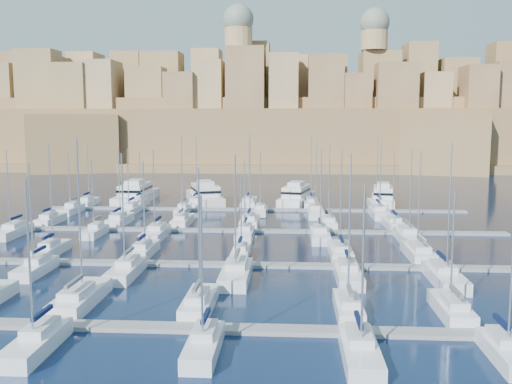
# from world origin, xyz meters

# --- Properties ---
(ground) EXTENTS (600.00, 600.00, 0.00)m
(ground) POSITION_xyz_m (0.00, 0.00, 0.00)
(ground) COLOR black
(ground) RESTS_ON ground
(pontoon_near) EXTENTS (84.00, 2.00, 0.40)m
(pontoon_near) POSITION_xyz_m (0.00, -34.00, 0.20)
(pontoon_near) COLOR slate
(pontoon_near) RESTS_ON ground
(pontoon_mid_near) EXTENTS (84.00, 2.00, 0.40)m
(pontoon_mid_near) POSITION_xyz_m (0.00, -12.00, 0.20)
(pontoon_mid_near) COLOR slate
(pontoon_mid_near) RESTS_ON ground
(pontoon_mid_far) EXTENTS (84.00, 2.00, 0.40)m
(pontoon_mid_far) POSITION_xyz_m (0.00, 10.00, 0.20)
(pontoon_mid_far) COLOR slate
(pontoon_mid_far) RESTS_ON ground
(pontoon_far) EXTENTS (84.00, 2.00, 0.40)m
(pontoon_far) POSITION_xyz_m (0.00, 32.00, 0.20)
(pontoon_far) COLOR slate
(pontoon_far) RESTS_ON ground
(sailboat_2) EXTENTS (3.09, 10.29, 16.84)m
(sailboat_2) POSITION_xyz_m (-13.21, -27.98, 0.78)
(sailboat_2) COLOR silver
(sailboat_2) RESTS_ON ground
(sailboat_3) EXTENTS (2.66, 8.88, 13.97)m
(sailboat_3) POSITION_xyz_m (-1.26, -28.67, 0.74)
(sailboat_3) COLOR silver
(sailboat_3) RESTS_ON ground
(sailboat_4) EXTENTS (2.41, 8.02, 12.03)m
(sailboat_4) POSITION_xyz_m (12.97, -29.09, 0.72)
(sailboat_4) COLOR silver
(sailboat_4) RESTS_ON ground
(sailboat_5) EXTENTS (2.55, 8.51, 11.94)m
(sailboat_5) POSITION_xyz_m (22.56, -28.86, 0.72)
(sailboat_5) COLOR silver
(sailboat_5) RESTS_ON ground
(sailboat_8) EXTENTS (2.61, 8.70, 14.03)m
(sailboat_8) POSITION_xyz_m (-12.50, -39.24, 0.74)
(sailboat_8) COLOR silver
(sailboat_8) RESTS_ON ground
(sailboat_9) EXTENTS (2.42, 8.07, 12.92)m
(sailboat_9) POSITION_xyz_m (0.77, -38.93, 0.73)
(sailboat_9) COLOR silver
(sailboat_9) RESTS_ON ground
(sailboat_10) EXTENTS (2.68, 8.92, 13.85)m
(sailboat_10) POSITION_xyz_m (12.84, -39.35, 0.74)
(sailboat_10) COLOR silver
(sailboat_10) RESTS_ON ground
(sailboat_11) EXTENTS (2.27, 7.57, 11.08)m
(sailboat_11) POSITION_xyz_m (23.87, -38.69, 0.71)
(sailboat_11) COLOR silver
(sailboat_11) RESTS_ON ground
(sailboat_13) EXTENTS (2.37, 7.91, 12.30)m
(sailboat_13) POSITION_xyz_m (-25.02, -7.15, 0.72)
(sailboat_13) COLOR silver
(sailboat_13) RESTS_ON ground
(sailboat_14) EXTENTS (2.49, 8.31, 13.07)m
(sailboat_14) POSITION_xyz_m (-12.31, -6.95, 0.73)
(sailboat_14) COLOR silver
(sailboat_14) RESTS_ON ground
(sailboat_15) EXTENTS (2.22, 7.39, 11.29)m
(sailboat_15) POSITION_xyz_m (0.90, -7.40, 0.71)
(sailboat_15) COLOR silver
(sailboat_15) RESTS_ON ground
(sailboat_16) EXTENTS (2.84, 9.47, 14.50)m
(sailboat_16) POSITION_xyz_m (14.11, -6.38, 0.75)
(sailboat_16) COLOR silver
(sailboat_16) RESTS_ON ground
(sailboat_17) EXTENTS (2.95, 9.84, 14.48)m
(sailboat_17) POSITION_xyz_m (24.40, -6.20, 0.75)
(sailboat_17) COLOR silver
(sailboat_17) RESTS_ON ground
(sailboat_19) EXTENTS (2.48, 8.27, 13.53)m
(sailboat_19) POSITION_xyz_m (-22.75, -17.03, 0.73)
(sailboat_19) COLOR silver
(sailboat_19) RESTS_ON ground
(sailboat_20) EXTENTS (2.73, 9.08, 14.76)m
(sailboat_20) POSITION_xyz_m (-11.70, -17.43, 0.75)
(sailboat_20) COLOR silver
(sailboat_20) RESTS_ON ground
(sailboat_21) EXTENTS (3.14, 10.46, 14.69)m
(sailboat_21) POSITION_xyz_m (1.30, -18.10, 0.76)
(sailboat_21) COLOR silver
(sailboat_21) RESTS_ON ground
(sailboat_22) EXTENTS (2.80, 9.34, 14.83)m
(sailboat_22) POSITION_xyz_m (14.07, -17.55, 0.75)
(sailboat_22) COLOR silver
(sailboat_22) RESTS_ON ground
(sailboat_23) EXTENTS (3.04, 10.13, 16.03)m
(sailboat_23) POSITION_xyz_m (24.78, -17.94, 0.77)
(sailboat_23) COLOR silver
(sailboat_23) RESTS_ON ground
(sailboat_24) EXTENTS (2.55, 8.48, 14.21)m
(sailboat_24) POSITION_xyz_m (-34.80, 15.13, 0.74)
(sailboat_24) COLOR silver
(sailboat_24) RESTS_ON ground
(sailboat_25) EXTENTS (2.78, 9.27, 13.61)m
(sailboat_25) POSITION_xyz_m (-22.54, 15.52, 0.74)
(sailboat_25) COLOR silver
(sailboat_25) RESTS_ON ground
(sailboat_26) EXTENTS (2.68, 8.95, 15.58)m
(sailboat_26) POSITION_xyz_m (-11.41, 15.36, 0.76)
(sailboat_26) COLOR silver
(sailboat_26) RESTS_ON ground
(sailboat_27) EXTENTS (2.98, 9.94, 16.65)m
(sailboat_27) POSITION_xyz_m (0.35, 15.85, 0.77)
(sailboat_27) COLOR silver
(sailboat_27) RESTS_ON ground
(sailboat_28) EXTENTS (2.52, 8.41, 14.22)m
(sailboat_28) POSITION_xyz_m (13.93, 15.10, 0.74)
(sailboat_28) COLOR silver
(sailboat_28) RESTS_ON ground
(sailboat_29) EXTENTS (2.75, 9.16, 13.62)m
(sailboat_29) POSITION_xyz_m (24.84, 15.46, 0.74)
(sailboat_29) COLOR silver
(sailboat_29) RESTS_ON ground
(sailboat_30) EXTENTS (2.88, 9.59, 13.88)m
(sailboat_30) POSITION_xyz_m (-36.30, 4.33, 0.75)
(sailboat_30) COLOR silver
(sailboat_30) RESTS_ON ground
(sailboat_31) EXTENTS (2.25, 7.50, 12.39)m
(sailboat_31) POSITION_xyz_m (-23.37, 5.35, 0.72)
(sailboat_31) COLOR silver
(sailboat_31) RESTS_ON ground
(sailboat_32) EXTENTS (2.90, 9.68, 13.97)m
(sailboat_32) POSITION_xyz_m (-13.40, 4.28, 0.75)
(sailboat_32) COLOR silver
(sailboat_32) RESTS_ON ground
(sailboat_33) EXTENTS (2.55, 8.49, 12.49)m
(sailboat_33) POSITION_xyz_m (0.41, 4.86, 0.73)
(sailboat_33) COLOR silver
(sailboat_33) RESTS_ON ground
(sailboat_34) EXTENTS (2.81, 9.36, 14.16)m
(sailboat_34) POSITION_xyz_m (11.94, 4.44, 0.75)
(sailboat_34) COLOR silver
(sailboat_34) RESTS_ON ground
(sailboat_35) EXTENTS (2.98, 9.92, 14.24)m
(sailboat_35) POSITION_xyz_m (25.14, 4.16, 0.75)
(sailboat_35) COLOR silver
(sailboat_35) RESTS_ON ground
(sailboat_36) EXTENTS (2.37, 7.91, 13.08)m
(sailboat_36) POSITION_xyz_m (-35.84, 36.85, 0.73)
(sailboat_36) COLOR silver
(sailboat_36) RESTS_ON ground
(sailboat_37) EXTENTS (2.24, 7.47, 11.55)m
(sailboat_37) POSITION_xyz_m (-24.54, 36.64, 0.71)
(sailboat_37) COLOR silver
(sailboat_37) RESTS_ON ground
(sailboat_38) EXTENTS (2.61, 8.69, 15.09)m
(sailboat_38) POSITION_xyz_m (-12.56, 37.23, 0.75)
(sailboat_38) COLOR silver
(sailboat_38) RESTS_ON ground
(sailboat_39) EXTENTS (3.01, 10.03, 14.35)m
(sailboat_39) POSITION_xyz_m (-1.43, 37.89, 0.76)
(sailboat_39) COLOR silver
(sailboat_39) RESTS_ON ground
(sailboat_40) EXTENTS (3.03, 10.11, 15.35)m
(sailboat_40) POSITION_xyz_m (11.65, 37.93, 0.76)
(sailboat_40) COLOR silver
(sailboat_40) RESTS_ON ground
(sailboat_41) EXTENTS (2.83, 9.42, 15.08)m
(sailboat_41) POSITION_xyz_m (25.29, 37.59, 0.76)
(sailboat_41) COLOR silver
(sailboat_41) RESTS_ON ground
(sailboat_42) EXTENTS (2.57, 8.57, 12.39)m
(sailboat_42) POSITION_xyz_m (-35.63, 26.82, 0.72)
(sailboat_42) COLOR silver
(sailboat_42) RESTS_ON ground
(sailboat_43) EXTENTS (2.70, 9.01, 13.01)m
(sailboat_43) POSITION_xyz_m (-23.90, 26.61, 0.73)
(sailboat_43) COLOR silver
(sailboat_43) RESTS_ON ground
(sailboat_44) EXTENTS (2.18, 7.28, 10.64)m
(sailboat_44) POSITION_xyz_m (-13.67, 27.46, 0.70)
(sailboat_44) COLOR silver
(sailboat_44) RESTS_ON ground
(sailboat_45) EXTENTS (2.44, 8.14, 12.37)m
(sailboat_45) POSITION_xyz_m (1.56, 27.04, 0.72)
(sailboat_45) COLOR silver
(sailboat_45) RESTS_ON ground
(sailboat_46) EXTENTS (2.95, 9.83, 14.92)m
(sailboat_46) POSITION_xyz_m (12.17, 26.21, 0.76)
(sailboat_46) COLOR silver
(sailboat_46) RESTS_ON ground
(sailboat_47) EXTENTS (2.98, 9.92, 15.12)m
(sailboat_47) POSITION_xyz_m (24.08, 26.16, 0.76)
(sailboat_47) COLOR silver
(sailboat_47) RESTS_ON ground
(motor_yacht_a) EXTENTS (5.97, 19.88, 5.25)m
(motor_yacht_a) POSITION_xyz_m (-27.19, 43.05, 1.73)
(motor_yacht_a) COLOR silver
(motor_yacht_a) RESTS_ON ground
(motor_yacht_b) EXTENTS (11.19, 19.22, 5.25)m
(motor_yacht_b) POSITION_xyz_m (-11.53, 42.37, 1.73)
(motor_yacht_b) COLOR silver
(motor_yacht_b) RESTS_ON ground
(motor_yacht_c) EXTENTS (8.72, 17.14, 5.25)m
(motor_yacht_c) POSITION_xyz_m (8.67, 41.41, 1.73)
(motor_yacht_c) COLOR silver
(motor_yacht_c) RESTS_ON ground
(motor_yacht_d) EXTENTS (6.59, 15.60, 5.25)m
(motor_yacht_d) POSITION_xyz_m (27.05, 40.76, 1.73)
(motor_yacht_d) COLOR silver
(motor_yacht_d) RESTS_ON ground
(fortified_city) EXTENTS (460.00, 108.95, 59.52)m
(fortified_city) POSITION_xyz_m (-0.19, 155.26, 14.74)
(fortified_city) COLOR brown
(fortified_city) RESTS_ON ground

